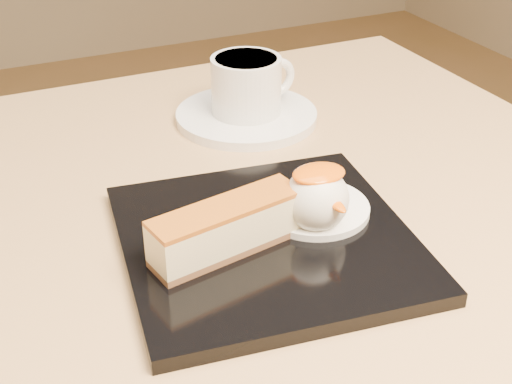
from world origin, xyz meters
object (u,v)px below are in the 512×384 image
ice_cream_scoop (317,199)px  coffee_cup (248,84)px  saucer (246,116)px  cheesecake (227,228)px  dessert_plate (267,241)px

ice_cream_scoop → coffee_cup: 0.23m
saucer → coffee_cup: 0.04m
cheesecake → coffee_cup: coffee_cup is taller
ice_cream_scoop → saucer: (0.04, 0.23, -0.03)m
dessert_plate → coffee_cup: coffee_cup is taller
dessert_plate → saucer: dessert_plate is taller
ice_cream_scoop → coffee_cup: bearing=79.1°
cheesecake → coffee_cup: bearing=51.9°
cheesecake → ice_cream_scoop: ice_cream_scoop is taller
dessert_plate → cheesecake: cheesecake is taller
cheesecake → saucer: cheesecake is taller
saucer → coffee_cup: coffee_cup is taller
coffee_cup → ice_cream_scoop: bearing=-109.7°
dessert_plate → ice_cream_scoop: size_ratio=4.34×
dessert_plate → cheesecake: bearing=-171.9°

